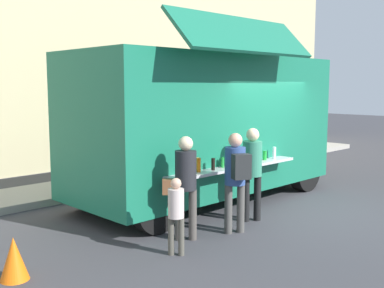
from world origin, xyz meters
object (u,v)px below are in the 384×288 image
(food_truck_main, at_px, (207,123))
(traffic_cone_orange, at_px, (14,259))
(trash_bin, at_px, (248,149))
(customer_front_ordering, at_px, (252,166))
(customer_rear_waiting, at_px, (185,179))
(child_near_queue, at_px, (176,209))
(customer_mid_with_backpack, at_px, (236,173))

(food_truck_main, distance_m, traffic_cone_orange, 5.06)
(trash_bin, distance_m, customer_front_ordering, 6.30)
(trash_bin, distance_m, customer_rear_waiting, 7.54)
(customer_front_ordering, relative_size, customer_rear_waiting, 1.02)
(food_truck_main, relative_size, traffic_cone_orange, 10.73)
(trash_bin, relative_size, child_near_queue, 0.81)
(food_truck_main, bearing_deg, trash_bin, 28.66)
(traffic_cone_orange, relative_size, child_near_queue, 0.49)
(traffic_cone_orange, bearing_deg, customer_rear_waiting, -8.45)
(trash_bin, xyz_separation_m, customer_mid_with_backpack, (-5.62, -4.26, 0.56))
(food_truck_main, xyz_separation_m, child_near_queue, (-2.70, -1.99, -0.97))
(child_near_queue, bearing_deg, customer_rear_waiting, -0.78)
(traffic_cone_orange, bearing_deg, customer_mid_with_backpack, -12.22)
(trash_bin, relative_size, customer_mid_with_backpack, 0.55)
(customer_mid_with_backpack, bearing_deg, food_truck_main, -7.50)
(customer_front_ordering, xyz_separation_m, child_near_queue, (-2.13, -0.32, -0.33))
(food_truck_main, distance_m, customer_rear_waiting, 2.75)
(food_truck_main, bearing_deg, customer_front_ordering, -108.57)
(customer_rear_waiting, bearing_deg, food_truck_main, -13.10)
(traffic_cone_orange, bearing_deg, customer_front_ordering, -6.35)
(traffic_cone_orange, distance_m, customer_front_ordering, 4.25)
(traffic_cone_orange, distance_m, child_near_queue, 2.21)
(food_truck_main, xyz_separation_m, customer_rear_waiting, (-2.15, -1.59, -0.67))
(trash_bin, xyz_separation_m, customer_rear_waiting, (-6.43, -3.91, 0.52))
(traffic_cone_orange, distance_m, trash_bin, 9.68)
(customer_rear_waiting, bearing_deg, child_near_queue, 166.33)
(food_truck_main, xyz_separation_m, customer_mid_with_backpack, (-1.34, -1.94, -0.63))
(food_truck_main, relative_size, customer_mid_with_backpack, 3.56)
(traffic_cone_orange, height_order, customer_front_ordering, customer_front_ordering)
(food_truck_main, distance_m, customer_front_ordering, 1.87)
(customer_mid_with_backpack, height_order, child_near_queue, customer_mid_with_backpack)
(customer_front_ordering, distance_m, customer_rear_waiting, 1.58)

